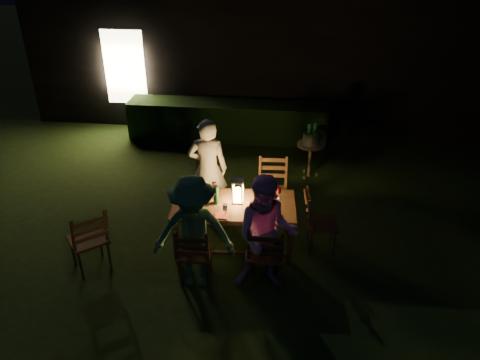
# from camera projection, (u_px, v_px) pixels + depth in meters

# --- Properties ---
(garden_envelope) EXTENTS (40.00, 40.00, 3.20)m
(garden_envelope) POSITION_uv_depth(u_px,v_px,m) (260.00, 40.00, 11.46)
(garden_envelope) COLOR black
(garden_envelope) RESTS_ON ground
(dining_table) EXTENTS (1.76, 0.95, 0.71)m
(dining_table) POSITION_uv_depth(u_px,v_px,m) (234.00, 208.00, 6.54)
(dining_table) COLOR #432C16
(dining_table) RESTS_ON ground
(chair_near_left) EXTENTS (0.42, 0.45, 0.93)m
(chair_near_left) POSITION_uv_depth(u_px,v_px,m) (196.00, 263.00, 6.06)
(chair_near_left) COLOR #432C16
(chair_near_left) RESTS_ON ground
(chair_near_right) EXTENTS (0.45, 0.48, 1.00)m
(chair_near_right) POSITION_uv_depth(u_px,v_px,m) (265.00, 264.00, 6.01)
(chair_near_right) COLOR #432C16
(chair_near_right) RESTS_ON ground
(chair_far_left) EXTENTS (0.45, 0.48, 1.00)m
(chair_far_left) POSITION_uv_depth(u_px,v_px,m) (209.00, 199.00, 7.40)
(chair_far_left) COLOR #432C16
(chair_far_left) RESTS_ON ground
(chair_far_right) EXTENTS (0.47, 0.50, 1.01)m
(chair_far_right) POSITION_uv_depth(u_px,v_px,m) (272.00, 201.00, 7.35)
(chair_far_right) COLOR #432C16
(chair_far_right) RESTS_ON ground
(chair_end) EXTENTS (0.48, 0.45, 0.95)m
(chair_end) POSITION_uv_depth(u_px,v_px,m) (320.00, 231.00, 6.66)
(chair_end) COLOR #432C16
(chair_end) RESTS_ON ground
(chair_spare) EXTENTS (0.67, 0.68, 1.04)m
(chair_spare) POSITION_uv_depth(u_px,v_px,m) (91.00, 250.00, 6.24)
(chair_spare) COLOR #432C16
(chair_spare) RESTS_ON ground
(person_house_side) EXTENTS (0.62, 0.43, 1.64)m
(person_house_side) POSITION_uv_depth(u_px,v_px,m) (208.00, 169.00, 7.19)
(person_house_side) COLOR beige
(person_house_side) RESTS_ON ground
(person_opp_right) EXTENTS (0.81, 0.65, 1.59)m
(person_opp_right) POSITION_uv_depth(u_px,v_px,m) (266.00, 235.00, 5.73)
(person_opp_right) COLOR #E59DDD
(person_opp_right) RESTS_ON ground
(person_opp_left) EXTENTS (1.05, 0.65, 1.57)m
(person_opp_left) POSITION_uv_depth(u_px,v_px,m) (194.00, 233.00, 5.77)
(person_opp_left) COLOR #397249
(person_opp_left) RESTS_ON ground
(lantern) EXTENTS (0.16, 0.16, 0.35)m
(lantern) POSITION_uv_depth(u_px,v_px,m) (238.00, 193.00, 6.47)
(lantern) COLOR white
(lantern) RESTS_ON dining_table
(plate_far_left) EXTENTS (0.25, 0.25, 0.01)m
(plate_far_left) POSITION_uv_depth(u_px,v_px,m) (197.00, 194.00, 6.72)
(plate_far_left) COLOR white
(plate_far_left) RESTS_ON dining_table
(plate_near_left) EXTENTS (0.25, 0.25, 0.01)m
(plate_near_left) POSITION_uv_depth(u_px,v_px,m) (193.00, 211.00, 6.33)
(plate_near_left) COLOR white
(plate_near_left) RESTS_ON dining_table
(plate_far_right) EXTENTS (0.25, 0.25, 0.01)m
(plate_far_right) POSITION_uv_depth(u_px,v_px,m) (266.00, 196.00, 6.67)
(plate_far_right) COLOR white
(plate_far_right) RESTS_ON dining_table
(plate_near_right) EXTENTS (0.25, 0.25, 0.01)m
(plate_near_right) POSITION_uv_depth(u_px,v_px,m) (266.00, 213.00, 6.29)
(plate_near_right) COLOR white
(plate_near_right) RESTS_ON dining_table
(wineglass_a) EXTENTS (0.06, 0.06, 0.18)m
(wineglass_a) POSITION_uv_depth(u_px,v_px,m) (214.00, 188.00, 6.72)
(wineglass_a) COLOR #59070F
(wineglass_a) RESTS_ON dining_table
(wineglass_b) EXTENTS (0.06, 0.06, 0.18)m
(wineglass_b) POSITION_uv_depth(u_px,v_px,m) (181.00, 202.00, 6.39)
(wineglass_b) COLOR #59070F
(wineglass_b) RESTS_ON dining_table
(wineglass_c) EXTENTS (0.06, 0.06, 0.18)m
(wineglass_c) POSITION_uv_depth(u_px,v_px,m) (255.00, 210.00, 6.20)
(wineglass_c) COLOR #59070F
(wineglass_c) RESTS_ON dining_table
(wineglass_d) EXTENTS (0.06, 0.06, 0.18)m
(wineglass_d) POSITION_uv_depth(u_px,v_px,m) (279.00, 193.00, 6.59)
(wineglass_d) COLOR #59070F
(wineglass_d) RESTS_ON dining_table
(wineglass_e) EXTENTS (0.06, 0.06, 0.18)m
(wineglass_e) POSITION_uv_depth(u_px,v_px,m) (225.00, 210.00, 6.20)
(wineglass_e) COLOR silver
(wineglass_e) RESTS_ON dining_table
(bottle_table) EXTENTS (0.07, 0.07, 0.28)m
(bottle_table) POSITION_uv_depth(u_px,v_px,m) (216.00, 195.00, 6.45)
(bottle_table) COLOR #0F471E
(bottle_table) RESTS_ON dining_table
(napkin_left) EXTENTS (0.18, 0.14, 0.01)m
(napkin_left) POSITION_uv_depth(u_px,v_px,m) (221.00, 216.00, 6.23)
(napkin_left) COLOR red
(napkin_left) RESTS_ON dining_table
(napkin_right) EXTENTS (0.18, 0.14, 0.01)m
(napkin_right) POSITION_uv_depth(u_px,v_px,m) (274.00, 217.00, 6.22)
(napkin_right) COLOR red
(napkin_right) RESTS_ON dining_table
(phone) EXTENTS (0.14, 0.07, 0.01)m
(phone) POSITION_uv_depth(u_px,v_px,m) (187.00, 214.00, 6.27)
(phone) COLOR black
(phone) RESTS_ON dining_table
(side_table) EXTENTS (0.49, 0.49, 0.66)m
(side_table) POSITION_uv_depth(u_px,v_px,m) (311.00, 148.00, 8.41)
(side_table) COLOR brown
(side_table) RESTS_ON ground
(ice_bucket) EXTENTS (0.30, 0.30, 0.22)m
(ice_bucket) POSITION_uv_depth(u_px,v_px,m) (311.00, 138.00, 8.32)
(ice_bucket) COLOR #A5A8AD
(ice_bucket) RESTS_ON side_table
(bottle_bucket_a) EXTENTS (0.07, 0.07, 0.32)m
(bottle_bucket_a) POSITION_uv_depth(u_px,v_px,m) (309.00, 136.00, 8.26)
(bottle_bucket_a) COLOR #0F471E
(bottle_bucket_a) RESTS_ON side_table
(bottle_bucket_b) EXTENTS (0.07, 0.07, 0.32)m
(bottle_bucket_b) POSITION_uv_depth(u_px,v_px,m) (314.00, 135.00, 8.32)
(bottle_bucket_b) COLOR #0F471E
(bottle_bucket_b) RESTS_ON side_table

